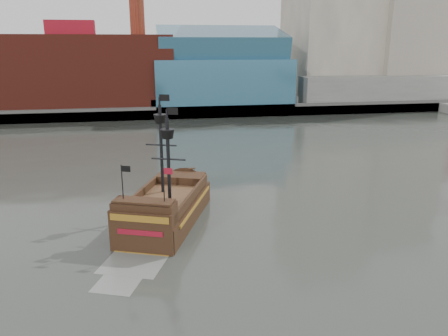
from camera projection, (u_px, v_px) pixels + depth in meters
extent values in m
plane|color=#252723|center=(250.00, 255.00, 32.72)|extent=(400.00, 400.00, 0.00)
cube|color=slate|center=(172.00, 97.00, 119.49)|extent=(220.00, 60.00, 2.00)
cube|color=#4C4C49|center=(180.00, 113.00, 91.49)|extent=(220.00, 1.00, 2.60)
cube|color=maroon|center=(74.00, 71.00, 94.47)|extent=(42.00, 18.00, 15.00)
cube|color=#306481|center=(221.00, 81.00, 98.73)|extent=(30.00, 16.00, 10.00)
cube|color=#BDB39D|center=(333.00, 3.00, 108.35)|extent=(20.00, 22.00, 46.00)
cube|color=gray|center=(406.00, 20.00, 108.74)|extent=(18.00, 18.00, 38.00)
cube|color=slate|center=(384.00, 89.00, 101.97)|extent=(40.00, 6.00, 6.00)
cube|color=#306481|center=(221.00, 45.00, 96.53)|extent=(28.00, 14.94, 8.78)
cube|color=black|center=(167.00, 215.00, 38.72)|extent=(9.12, 13.23, 2.65)
cube|color=#482B1A|center=(166.00, 199.00, 38.32)|extent=(8.21, 11.90, 0.31)
cube|color=black|center=(182.00, 179.00, 42.83)|extent=(4.91, 3.83, 1.02)
cube|color=black|center=(144.00, 213.00, 33.11)|extent=(5.10, 3.25, 1.83)
cube|color=black|center=(141.00, 238.00, 32.67)|extent=(4.75, 2.02, 4.07)
cube|color=#97681D|center=(139.00, 219.00, 32.09)|extent=(4.31, 1.71, 0.51)
cube|color=maroon|center=(140.00, 233.00, 32.40)|extent=(3.36, 1.35, 0.41)
cylinder|color=black|center=(161.00, 149.00, 38.77)|extent=(0.37, 0.37, 7.94)
cylinder|color=black|center=(169.00, 163.00, 35.37)|extent=(0.37, 0.37, 7.33)
cone|color=black|center=(160.00, 119.00, 38.01)|extent=(1.45, 1.45, 0.71)
cone|color=black|center=(167.00, 134.00, 34.70)|extent=(1.45, 1.45, 0.71)
cube|color=black|center=(164.00, 98.00, 37.43)|extent=(0.87, 0.36, 0.56)
cube|color=black|center=(172.00, 111.00, 34.11)|extent=(0.87, 0.36, 0.56)
cube|color=gray|center=(133.00, 264.00, 31.39)|extent=(5.35, 4.97, 0.02)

